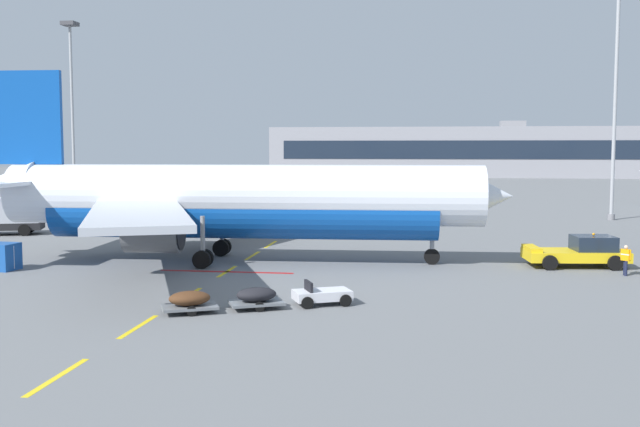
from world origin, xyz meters
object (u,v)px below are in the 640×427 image
(catering_truck, at_px, (1,215))
(uld_cargo_container, at_px, (2,257))
(baggage_train, at_px, (257,297))
(apron_light_mast_near, at_px, (72,91))
(pushback_tug, at_px, (579,252))
(airliner_foreground, at_px, (234,200))
(apron_light_mast_far, at_px, (617,59))
(ground_crew_worker, at_px, (626,258))

(catering_truck, height_order, uld_cargo_container, catering_truck)
(catering_truck, relative_size, baggage_train, 0.88)
(apron_light_mast_near, bearing_deg, pushback_tug, -38.72)
(airliner_foreground, distance_m, apron_light_mast_far, 45.89)
(catering_truck, bearing_deg, uld_cargo_container, -58.49)
(airliner_foreground, xyz_separation_m, apron_light_mast_far, (30.56, 32.05, 12.04))
(baggage_train, xyz_separation_m, ground_crew_worker, (18.80, 11.48, 0.48))
(pushback_tug, distance_m, baggage_train, 22.22)
(pushback_tug, relative_size, catering_truck, 0.85)
(baggage_train, distance_m, uld_cargo_container, 19.29)
(uld_cargo_container, bearing_deg, apron_light_mast_far, 40.54)
(pushback_tug, xyz_separation_m, apron_light_mast_far, (9.17, 30.93, 15.09))
(pushback_tug, relative_size, apron_light_mast_far, 0.24)
(airliner_foreground, height_order, apron_light_mast_far, apron_light_mast_far)
(apron_light_mast_near, height_order, apron_light_mast_far, apron_light_mast_far)
(pushback_tug, xyz_separation_m, apron_light_mast_near, (-54.48, 43.67, 13.66))
(uld_cargo_container, xyz_separation_m, apron_light_mast_far, (43.44, 37.15, 15.19))
(apron_light_mast_far, bearing_deg, catering_truck, -159.03)
(catering_truck, distance_m, uld_cargo_container, 19.50)
(airliner_foreground, distance_m, uld_cargo_container, 14.20)
(catering_truck, xyz_separation_m, ground_crew_worker, (46.41, -13.39, -0.64))
(ground_crew_worker, bearing_deg, catering_truck, 163.90)
(pushback_tug, height_order, apron_light_mast_far, apron_light_mast_far)
(pushback_tug, relative_size, uld_cargo_container, 3.55)
(airliner_foreground, height_order, ground_crew_worker, airliner_foreground)
(catering_truck, bearing_deg, airliner_foreground, -26.51)
(baggage_train, bearing_deg, apron_light_mast_near, 122.91)
(uld_cargo_container, xyz_separation_m, apron_light_mast_near, (-20.22, 49.90, 13.76))
(airliner_foreground, relative_size, uld_cargo_container, 19.70)
(airliner_foreground, distance_m, baggage_train, 14.54)
(catering_truck, height_order, ground_crew_worker, catering_truck)
(catering_truck, distance_m, apron_light_mast_far, 59.19)
(catering_truck, distance_m, apron_light_mast_near, 37.09)
(catering_truck, distance_m, ground_crew_worker, 48.31)
(airliner_foreground, bearing_deg, catering_truck, 153.49)
(uld_cargo_container, relative_size, apron_light_mast_far, 0.07)
(baggage_train, xyz_separation_m, apron_light_mast_far, (26.01, 45.42, 15.47))
(ground_crew_worker, bearing_deg, pushback_tug, 123.14)
(ground_crew_worker, distance_m, apron_light_mast_far, 37.79)
(ground_crew_worker, height_order, uld_cargo_container, ground_crew_worker)
(catering_truck, height_order, apron_light_mast_near, apron_light_mast_near)
(pushback_tug, xyz_separation_m, baggage_train, (-16.84, -14.49, -0.38))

